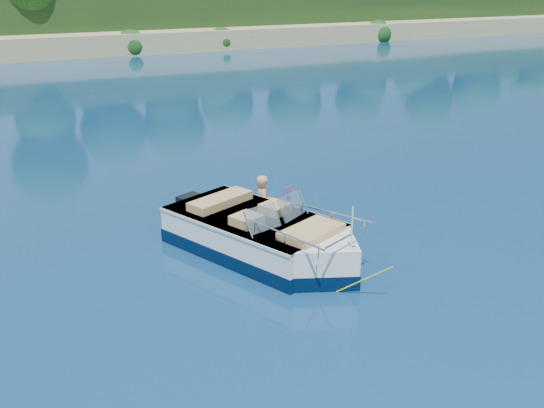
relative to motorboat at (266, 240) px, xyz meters
The scene contains 4 objects.
ground 1.50m from the motorboat, 163.11° to the right, with size 160.00×160.00×0.00m, color #092344.
motorboat is the anchor object (origin of this frame).
tow_tube 2.36m from the motorboat, 65.47° to the left, with size 1.41×1.41×0.33m.
boy 2.40m from the motorboat, 65.96° to the left, with size 0.55×0.36×1.51m, color tan.
Camera 1 is at (-3.56, -9.53, 5.29)m, focal length 40.00 mm.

